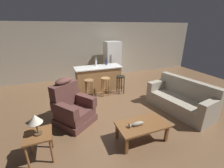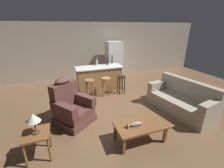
{
  "view_description": "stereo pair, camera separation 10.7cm",
  "coord_description": "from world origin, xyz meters",
  "px_view_note": "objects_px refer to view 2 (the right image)",
  "views": [
    {
      "loc": [
        -1.51,
        -4.1,
        2.4
      ],
      "look_at": [
        0.02,
        -0.1,
        0.75
      ],
      "focal_mm": 24.0,
      "sensor_mm": 36.0,
      "label": 1
    },
    {
      "loc": [
        -1.41,
        -4.14,
        2.4
      ],
      "look_at": [
        0.02,
        -0.1,
        0.75
      ],
      "focal_mm": 24.0,
      "sensor_mm": 36.0,
      "label": 2
    }
  ],
  "objects_px": {
    "fish_figurine": "(135,124)",
    "refrigerator": "(114,60)",
    "bottle_tall_green": "(107,62)",
    "bottle_short_amber": "(97,63)",
    "bar_stool_left": "(90,85)",
    "bar_stool_middle": "(106,83)",
    "bar_stool_right": "(121,81)",
    "kitchen_island": "(99,78)",
    "couch": "(181,100)",
    "coffee_table": "(140,126)",
    "end_table": "(37,137)",
    "table_lamp": "(33,119)",
    "recliner_near_lamp": "(72,107)"
  },
  "relations": [
    {
      "from": "fish_figurine",
      "to": "refrigerator",
      "type": "distance_m",
      "value": 4.52
    },
    {
      "from": "bottle_tall_green",
      "to": "bottle_short_amber",
      "type": "height_order",
      "value": "bottle_short_amber"
    },
    {
      "from": "bar_stool_left",
      "to": "refrigerator",
      "type": "xyz_separation_m",
      "value": [
        1.57,
        1.83,
        0.41
      ]
    },
    {
      "from": "bar_stool_middle",
      "to": "bar_stool_right",
      "type": "distance_m",
      "value": 0.6
    },
    {
      "from": "bar_stool_right",
      "to": "bottle_short_amber",
      "type": "bearing_deg",
      "value": 130.42
    },
    {
      "from": "kitchen_island",
      "to": "bottle_tall_green",
      "type": "relative_size",
      "value": 5.85
    },
    {
      "from": "fish_figurine",
      "to": "couch",
      "type": "height_order",
      "value": "couch"
    },
    {
      "from": "fish_figurine",
      "to": "bottle_tall_green",
      "type": "distance_m",
      "value": 3.4
    },
    {
      "from": "bar_stool_middle",
      "to": "bottle_short_amber",
      "type": "xyz_separation_m",
      "value": [
        -0.1,
        0.83,
        0.6
      ]
    },
    {
      "from": "fish_figurine",
      "to": "bar_stool_middle",
      "type": "xyz_separation_m",
      "value": [
        0.15,
        2.52,
        0.01
      ]
    },
    {
      "from": "coffee_table",
      "to": "end_table",
      "type": "height_order",
      "value": "end_table"
    },
    {
      "from": "bar_stool_left",
      "to": "bottle_tall_green",
      "type": "distance_m",
      "value": 1.35
    },
    {
      "from": "end_table",
      "to": "kitchen_island",
      "type": "relative_size",
      "value": 0.31
    },
    {
      "from": "table_lamp",
      "to": "refrigerator",
      "type": "xyz_separation_m",
      "value": [
        3.03,
        4.09,
        0.01
      ]
    },
    {
      "from": "bar_stool_middle",
      "to": "bottle_short_amber",
      "type": "distance_m",
      "value": 1.03
    },
    {
      "from": "bar_stool_left",
      "to": "bar_stool_right",
      "type": "height_order",
      "value": "same"
    },
    {
      "from": "coffee_table",
      "to": "table_lamp",
      "type": "height_order",
      "value": "table_lamp"
    },
    {
      "from": "fish_figurine",
      "to": "couch",
      "type": "xyz_separation_m",
      "value": [
        1.94,
        0.72,
        -0.12
      ]
    },
    {
      "from": "bar_stool_right",
      "to": "coffee_table",
      "type": "bearing_deg",
      "value": -103.52
    },
    {
      "from": "end_table",
      "to": "table_lamp",
      "type": "xyz_separation_m",
      "value": [
        0.01,
        -0.0,
        0.41
      ]
    },
    {
      "from": "recliner_near_lamp",
      "to": "refrigerator",
      "type": "relative_size",
      "value": 0.68
    },
    {
      "from": "kitchen_island",
      "to": "bottle_tall_green",
      "type": "distance_m",
      "value": 0.73
    },
    {
      "from": "couch",
      "to": "refrigerator",
      "type": "distance_m",
      "value": 3.76
    },
    {
      "from": "fish_figurine",
      "to": "recliner_near_lamp",
      "type": "bearing_deg",
      "value": 133.07
    },
    {
      "from": "bar_stool_left",
      "to": "recliner_near_lamp",
      "type": "bearing_deg",
      "value": -120.45
    },
    {
      "from": "recliner_near_lamp",
      "to": "bar_stool_left",
      "type": "xyz_separation_m",
      "value": [
        0.74,
        1.26,
        0.05
      ]
    },
    {
      "from": "coffee_table",
      "to": "table_lamp",
      "type": "xyz_separation_m",
      "value": [
        -2.06,
        0.25,
        0.5
      ]
    },
    {
      "from": "couch",
      "to": "kitchen_island",
      "type": "bearing_deg",
      "value": -63.11
    },
    {
      "from": "bottle_tall_green",
      "to": "recliner_near_lamp",
      "type": "bearing_deg",
      "value": -128.97
    },
    {
      "from": "couch",
      "to": "bottle_tall_green",
      "type": "bearing_deg",
      "value": -71.13
    },
    {
      "from": "couch",
      "to": "end_table",
      "type": "distance_m",
      "value": 3.88
    },
    {
      "from": "bar_stool_left",
      "to": "kitchen_island",
      "type": "bearing_deg",
      "value": 50.43
    },
    {
      "from": "coffee_table",
      "to": "fish_figurine",
      "type": "bearing_deg",
      "value": -176.06
    },
    {
      "from": "bar_stool_middle",
      "to": "bar_stool_right",
      "type": "xyz_separation_m",
      "value": [
        0.6,
        0.0,
        0.0
      ]
    },
    {
      "from": "coffee_table",
      "to": "kitchen_island",
      "type": "xyz_separation_m",
      "value": [
        -0.08,
        3.14,
        0.11
      ]
    },
    {
      "from": "bottle_tall_green",
      "to": "bottle_short_amber",
      "type": "xyz_separation_m",
      "value": [
        -0.42,
        0.04,
        0.0
      ]
    },
    {
      "from": "fish_figurine",
      "to": "bottle_short_amber",
      "type": "height_order",
      "value": "bottle_short_amber"
    },
    {
      "from": "recliner_near_lamp",
      "to": "kitchen_island",
      "type": "height_order",
      "value": "recliner_near_lamp"
    },
    {
      "from": "fish_figurine",
      "to": "kitchen_island",
      "type": "height_order",
      "value": "kitchen_island"
    },
    {
      "from": "table_lamp",
      "to": "bottle_short_amber",
      "type": "relative_size",
      "value": 1.32
    },
    {
      "from": "couch",
      "to": "kitchen_island",
      "type": "height_order",
      "value": "kitchen_island"
    },
    {
      "from": "bar_stool_left",
      "to": "table_lamp",
      "type": "bearing_deg",
      "value": -122.77
    },
    {
      "from": "bar_stool_left",
      "to": "bottle_tall_green",
      "type": "bearing_deg",
      "value": 40.78
    },
    {
      "from": "coffee_table",
      "to": "bar_stool_left",
      "type": "relative_size",
      "value": 1.62
    },
    {
      "from": "bar_stool_middle",
      "to": "refrigerator",
      "type": "xyz_separation_m",
      "value": [
        0.97,
        1.83,
        0.41
      ]
    },
    {
      "from": "table_lamp",
      "to": "kitchen_island",
      "type": "xyz_separation_m",
      "value": [
        1.98,
        2.89,
        -0.39
      ]
    },
    {
      "from": "bar_stool_left",
      "to": "couch",
      "type": "bearing_deg",
      "value": -37.0
    },
    {
      "from": "couch",
      "to": "table_lamp",
      "type": "distance_m",
      "value": 3.91
    },
    {
      "from": "bottle_short_amber",
      "to": "couch",
      "type": "bearing_deg",
      "value": -54.29
    },
    {
      "from": "kitchen_island",
      "to": "refrigerator",
      "type": "height_order",
      "value": "refrigerator"
    }
  ]
}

